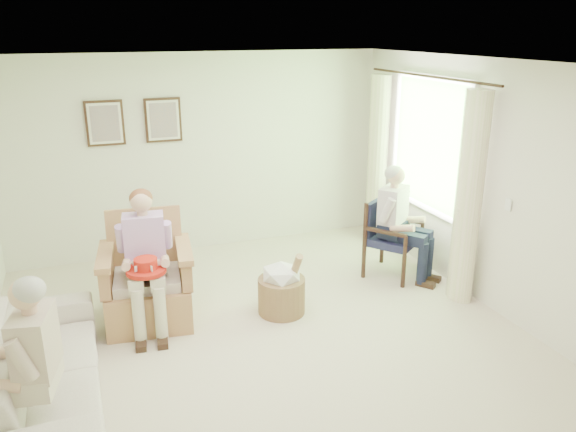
# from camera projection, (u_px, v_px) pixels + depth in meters

# --- Properties ---
(floor) EXTENTS (5.50, 5.50, 0.00)m
(floor) POSITION_uv_depth(u_px,v_px,m) (268.00, 346.00, 5.34)
(floor) COLOR beige
(floor) RESTS_ON ground
(back_wall) EXTENTS (5.00, 0.04, 2.60)m
(back_wall) POSITION_uv_depth(u_px,v_px,m) (200.00, 154.00, 7.36)
(back_wall) COLOR silver
(back_wall) RESTS_ON ground
(front_wall) EXTENTS (5.00, 0.04, 2.60)m
(front_wall) POSITION_uv_depth(u_px,v_px,m) (465.00, 404.00, 2.48)
(front_wall) COLOR silver
(front_wall) RESTS_ON ground
(right_wall) EXTENTS (0.04, 5.50, 2.60)m
(right_wall) POSITION_uv_depth(u_px,v_px,m) (497.00, 190.00, 5.76)
(right_wall) COLOR silver
(right_wall) RESTS_ON ground
(ceiling) EXTENTS (5.00, 5.50, 0.02)m
(ceiling) POSITION_uv_depth(u_px,v_px,m) (265.00, 64.00, 4.51)
(ceiling) COLOR white
(ceiling) RESTS_ON back_wall
(window) EXTENTS (0.13, 2.50, 1.63)m
(window) POSITION_uv_depth(u_px,v_px,m) (429.00, 141.00, 6.72)
(window) COLOR #2D6B23
(window) RESTS_ON right_wall
(curtain_left) EXTENTS (0.34, 0.34, 2.30)m
(curtain_left) POSITION_uv_depth(u_px,v_px,m) (469.00, 200.00, 5.94)
(curtain_left) COLOR beige
(curtain_left) RESTS_ON ground
(curtain_right) EXTENTS (0.34, 0.34, 2.30)m
(curtain_right) POSITION_uv_depth(u_px,v_px,m) (377.00, 161.00, 7.68)
(curtain_right) COLOR beige
(curtain_right) RESTS_ON ground
(framed_print_left) EXTENTS (0.45, 0.05, 0.55)m
(framed_print_left) POSITION_uv_depth(u_px,v_px,m) (105.00, 123.00, 6.79)
(framed_print_left) COLOR #382114
(framed_print_left) RESTS_ON back_wall
(framed_print_right) EXTENTS (0.45, 0.05, 0.55)m
(framed_print_right) POSITION_uv_depth(u_px,v_px,m) (163.00, 120.00, 7.02)
(framed_print_right) COLOR #382114
(framed_print_right) RESTS_ON back_wall
(wicker_armchair) EXTENTS (0.87, 0.86, 1.11)m
(wicker_armchair) POSITION_uv_depth(u_px,v_px,m) (148.00, 288.00, 5.75)
(wicker_armchair) COLOR tan
(wicker_armchair) RESTS_ON ground
(wood_armchair) EXTENTS (0.59, 0.56, 0.91)m
(wood_armchair) POSITION_uv_depth(u_px,v_px,m) (390.00, 234.00, 6.82)
(wood_armchair) COLOR black
(wood_armchair) RESTS_ON ground
(sofa) EXTENTS (2.20, 0.86, 0.64)m
(sofa) POSITION_uv_depth(u_px,v_px,m) (41.00, 371.00, 4.41)
(sofa) COLOR beige
(sofa) RESTS_ON ground
(person_wicker) EXTENTS (0.40, 0.62, 1.38)m
(person_wicker) POSITION_uv_depth(u_px,v_px,m) (146.00, 251.00, 5.47)
(person_wicker) COLOR beige
(person_wicker) RESTS_ON ground
(person_dark) EXTENTS (0.40, 0.63, 1.34)m
(person_dark) POSITION_uv_depth(u_px,v_px,m) (398.00, 216.00, 6.60)
(person_dark) COLOR #171C32
(person_dark) RESTS_ON ground
(person_sofa) EXTENTS (0.42, 0.62, 1.29)m
(person_sofa) POSITION_uv_depth(u_px,v_px,m) (30.00, 358.00, 3.83)
(person_sofa) COLOR beige
(person_sofa) RESTS_ON ground
(red_hat) EXTENTS (0.38, 0.38, 0.14)m
(red_hat) POSITION_uv_depth(u_px,v_px,m) (146.00, 267.00, 5.31)
(red_hat) COLOR red
(red_hat) RESTS_ON person_wicker
(hatbox) EXTENTS (0.63, 0.63, 0.73)m
(hatbox) POSITION_uv_depth(u_px,v_px,m) (282.00, 288.00, 5.90)
(hatbox) COLOR tan
(hatbox) RESTS_ON ground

